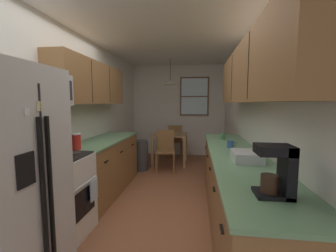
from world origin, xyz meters
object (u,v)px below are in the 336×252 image
(stove_range, at_px, (57,196))
(table_serving_bowl, at_px, (168,132))
(dining_chair_far, at_px, (175,140))
(coffee_maker, at_px, (279,170))
(storage_canister, at_px, (76,141))
(dining_chair_near, at_px, (165,148))
(microwave_over_range, at_px, (41,89))
(trash_bin, at_px, (141,155))
(dish_rack, at_px, (247,156))
(refrigerator, at_px, (0,184))
(mug_spare, at_px, (223,136))
(mug_by_coffeemaker, at_px, (230,144))
(dining_table, at_px, (170,139))

(stove_range, relative_size, table_serving_bowl, 6.84)
(stove_range, relative_size, dining_chair_far, 1.22)
(coffee_maker, bearing_deg, table_serving_bowl, 107.36)
(storage_canister, bearing_deg, dining_chair_near, 68.04)
(microwave_over_range, distance_m, coffee_maker, 2.33)
(trash_bin, height_order, dish_rack, dish_rack)
(trash_bin, bearing_deg, refrigerator, -94.13)
(dining_chair_far, xyz_separation_m, storage_canister, (-0.93, -3.31, 0.50))
(dining_chair_near, bearing_deg, coffee_maker, -69.94)
(trash_bin, distance_m, mug_spare, 2.05)
(dish_rack, distance_m, table_serving_bowl, 3.29)
(table_serving_bowl, bearing_deg, storage_canister, -106.56)
(dining_chair_far, height_order, mug_by_coffeemaker, mug_by_coffeemaker)
(dining_chair_near, distance_m, table_serving_bowl, 0.70)
(stove_range, height_order, microwave_over_range, microwave_over_range)
(stove_range, relative_size, microwave_over_range, 1.85)
(dining_chair_near, bearing_deg, dish_rack, -63.78)
(storage_canister, relative_size, mug_spare, 1.92)
(microwave_over_range, bearing_deg, mug_by_coffeemaker, 21.43)
(storage_canister, xyz_separation_m, dish_rack, (2.03, -0.30, -0.05))
(mug_by_coffeemaker, xyz_separation_m, table_serving_bowl, (-1.15, 2.38, -0.18))
(stove_range, xyz_separation_m, coffee_maker, (2.03, -0.71, 0.60))
(refrigerator, xyz_separation_m, dining_table, (0.82, 3.88, -0.27))
(table_serving_bowl, bearing_deg, dining_chair_near, -87.29)
(dining_chair_far, bearing_deg, storage_canister, -105.73)
(dining_chair_far, xyz_separation_m, dish_rack, (1.10, -3.61, 0.45))
(microwave_over_range, xyz_separation_m, mug_by_coffeemaker, (2.08, 0.82, -0.69))
(stove_range, xyz_separation_m, dining_chair_near, (0.84, 2.55, 0.03))
(refrigerator, relative_size, dining_chair_near, 1.96)
(refrigerator, relative_size, mug_spare, 16.32)
(refrigerator, bearing_deg, storage_canister, 93.14)
(dining_chair_near, bearing_deg, table_serving_bowl, 92.71)
(storage_canister, height_order, dish_rack, storage_canister)
(dining_chair_far, distance_m, trash_bin, 1.38)
(mug_by_coffeemaker, bearing_deg, trash_bin, 134.02)
(microwave_over_range, relative_size, storage_canister, 2.87)
(dining_chair_far, bearing_deg, refrigerator, -100.98)
(storage_canister, bearing_deg, table_serving_bowl, 73.44)
(table_serving_bowl, bearing_deg, stove_range, -104.27)
(coffee_maker, distance_m, table_serving_bowl, 4.10)
(trash_bin, relative_size, mug_by_coffeemaker, 5.26)
(dining_chair_far, height_order, table_serving_bowl, dining_chair_far)
(dining_table, xyz_separation_m, mug_spare, (1.07, -1.66, 0.34))
(dining_chair_near, xyz_separation_m, trash_bin, (-0.55, -0.01, -0.17))
(refrigerator, xyz_separation_m, storage_canister, (-0.06, 1.17, 0.12))
(dining_chair_near, distance_m, dish_rack, 2.72)
(microwave_over_range, distance_m, mug_by_coffeemaker, 2.34)
(stove_range, relative_size, dish_rack, 3.24)
(mug_spare, bearing_deg, storage_canister, -151.71)
(coffee_maker, height_order, table_serving_bowl, coffee_maker)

